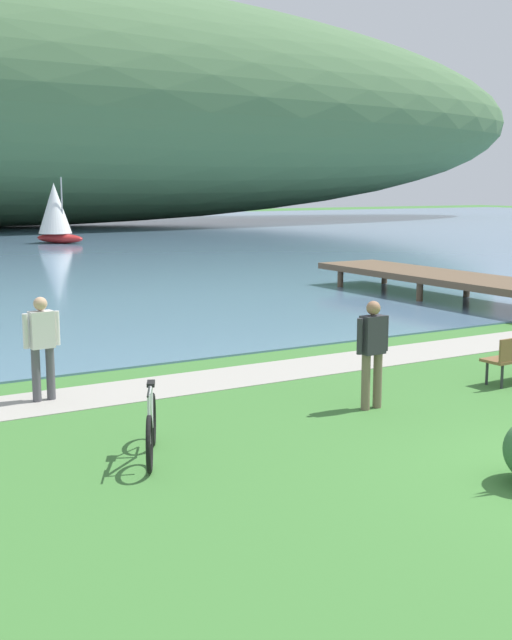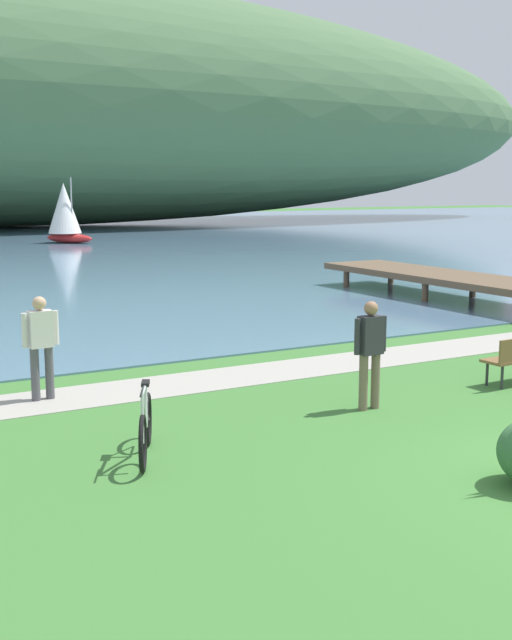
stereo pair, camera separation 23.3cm
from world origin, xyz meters
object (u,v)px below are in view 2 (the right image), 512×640
object	(u,v)px
person_at_shoreline	(41,341)
sailboat_mid_bay	(65,212)
person_on_the_grass	(370,348)
bicycle_leaning_near_bench	(145,428)

from	to	relation	value
person_at_shoreline	sailboat_mid_bay	bearing A→B (deg)	73.01
person_at_shoreline	person_on_the_grass	xyz separation A→B (m)	(4.31, -3.05, 0.00)
person_on_the_grass	person_at_shoreline	bearing A→B (deg)	144.69
person_on_the_grass	sailboat_mid_bay	world-z (taller)	sailboat_mid_bay
person_at_shoreline	sailboat_mid_bay	distance (m)	37.00
person_on_the_grass	sailboat_mid_bay	xyz separation A→B (m)	(6.50, 38.43, 0.90)
bicycle_leaning_near_bench	person_on_the_grass	world-z (taller)	person_on_the_grass
person_on_the_grass	bicycle_leaning_near_bench	bearing A→B (deg)	-173.63
bicycle_leaning_near_bench	sailboat_mid_bay	xyz separation A→B (m)	(10.41, 38.87, 1.48)
bicycle_leaning_near_bench	person_on_the_grass	size ratio (longest dim) A/B	0.95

